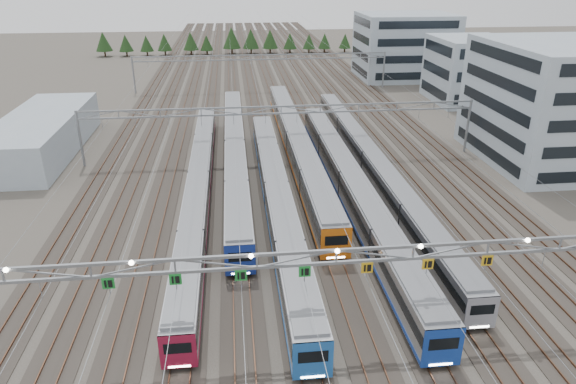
{
  "coord_description": "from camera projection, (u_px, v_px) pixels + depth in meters",
  "views": [
    {
      "loc": [
        -6.79,
        -30.57,
        26.17
      ],
      "look_at": [
        -1.23,
        19.98,
        3.5
      ],
      "focal_mm": 32.0,
      "sensor_mm": 36.0,
      "label": 1
    }
  ],
  "objects": [
    {
      "name": "depot_bldg_mid",
      "position": [
        469.0,
        70.0,
        104.58
      ],
      "size": [
        14.0,
        16.0,
        12.75
      ],
      "primitive_type": "cube",
      "color": "#99A9B6",
      "rests_on": "ground"
    },
    {
      "name": "train_e",
      "position": [
        350.0,
        184.0,
        61.07
      ],
      "size": [
        2.89,
        57.6,
        3.76
      ],
      "color": "black",
      "rests_on": "ground"
    },
    {
      "name": "train_c",
      "position": [
        277.0,
        195.0,
        58.52
      ],
      "size": [
        2.77,
        54.24,
        3.61
      ],
      "color": "black",
      "rests_on": "ground"
    },
    {
      "name": "track_bed",
      "position": [
        258.0,
        71.0,
        129.27
      ],
      "size": [
        54.0,
        260.0,
        5.42
      ],
      "color": "#2D2823",
      "rests_on": "ground"
    },
    {
      "name": "west_shed",
      "position": [
        42.0,
        134.0,
        76.9
      ],
      "size": [
        10.0,
        30.0,
        5.55
      ],
      "primitive_type": "cube",
      "color": "#99A9B6",
      "rests_on": "ground"
    },
    {
      "name": "train_a",
      "position": [
        199.0,
        183.0,
        62.04
      ],
      "size": [
        2.57,
        59.85,
        3.35
      ],
      "color": "black",
      "rests_on": "ground"
    },
    {
      "name": "depot_bldg_south",
      "position": [
        555.0,
        104.0,
        71.66
      ],
      "size": [
        18.0,
        22.0,
        16.57
      ],
      "primitive_type": "cube",
      "color": "#99A9B6",
      "rests_on": "ground"
    },
    {
      "name": "ground",
      "position": [
        333.0,
        339.0,
        39.08
      ],
      "size": [
        400.0,
        400.0,
        0.0
      ],
      "primitive_type": "plane",
      "color": "#47423A",
      "rests_on": "ground"
    },
    {
      "name": "train_f",
      "position": [
        371.0,
        162.0,
        68.47
      ],
      "size": [
        2.61,
        65.56,
        3.39
      ],
      "color": "black",
      "rests_on": "ground"
    },
    {
      "name": "depot_bldg_north",
      "position": [
        404.0,
        46.0,
        126.29
      ],
      "size": [
        22.0,
        18.0,
        15.27
      ],
      "primitive_type": "cube",
      "color": "#99A9B6",
      "rests_on": "ground"
    },
    {
      "name": "treeline",
      "position": [
        249.0,
        40.0,
        160.81
      ],
      "size": [
        93.8,
        5.6,
        7.02
      ],
      "color": "#332114",
      "rests_on": "ground"
    },
    {
      "name": "train_d",
      "position": [
        296.0,
        143.0,
        75.05
      ],
      "size": [
        2.98,
        60.11,
        3.89
      ],
      "color": "black",
      "rests_on": "ground"
    },
    {
      "name": "gantry_mid",
      "position": [
        281.0,
        116.0,
        72.8
      ],
      "size": [
        56.36,
        0.36,
        8.0
      ],
      "color": "gray",
      "rests_on": "ground"
    },
    {
      "name": "gantry_near",
      "position": [
        336.0,
        260.0,
        36.09
      ],
      "size": [
        56.36,
        0.61,
        8.08
      ],
      "color": "gray",
      "rests_on": "ground"
    },
    {
      "name": "gantry_far",
      "position": [
        261.0,
        61.0,
        113.66
      ],
      "size": [
        56.36,
        0.36,
        8.0
      ],
      "color": "gray",
      "rests_on": "ground"
    },
    {
      "name": "train_b",
      "position": [
        235.0,
        151.0,
        72.23
      ],
      "size": [
        2.79,
        59.15,
        3.63
      ],
      "color": "black",
      "rests_on": "ground"
    }
  ]
}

